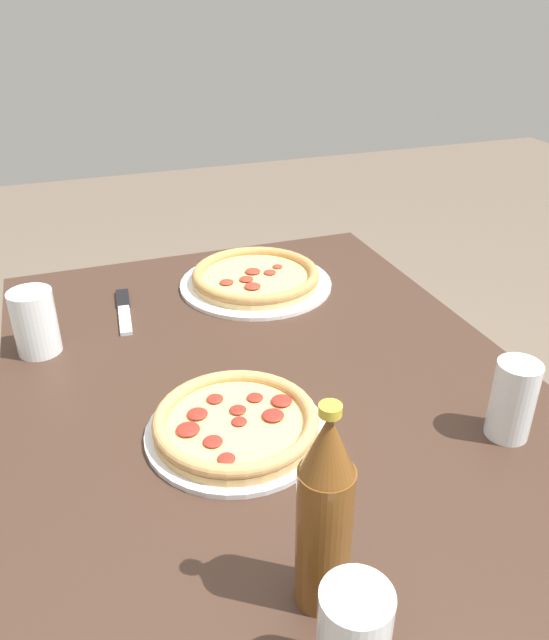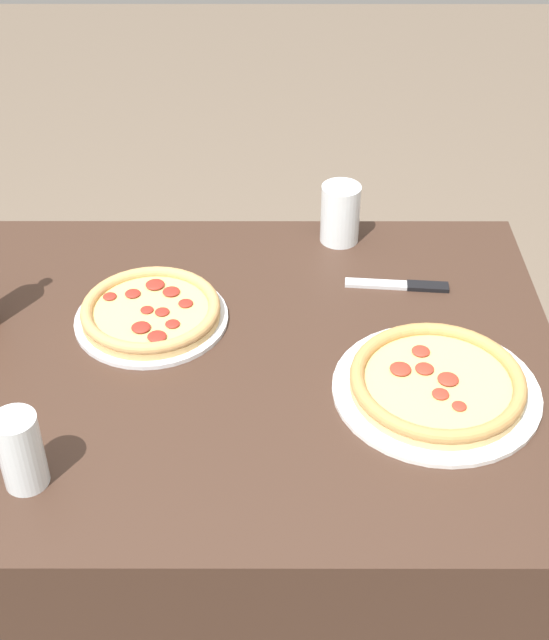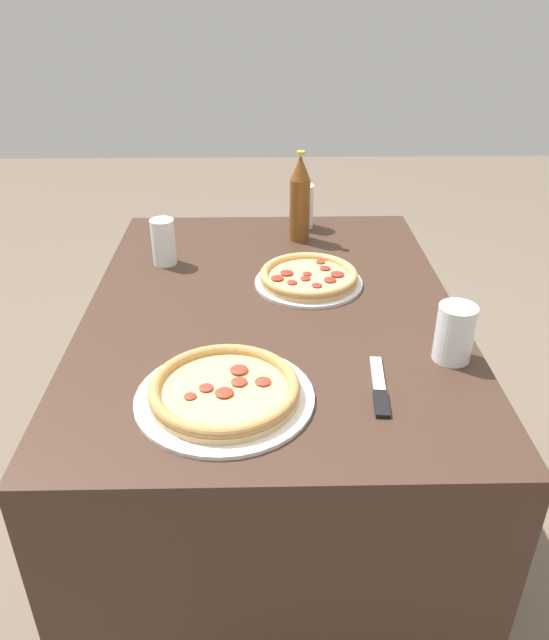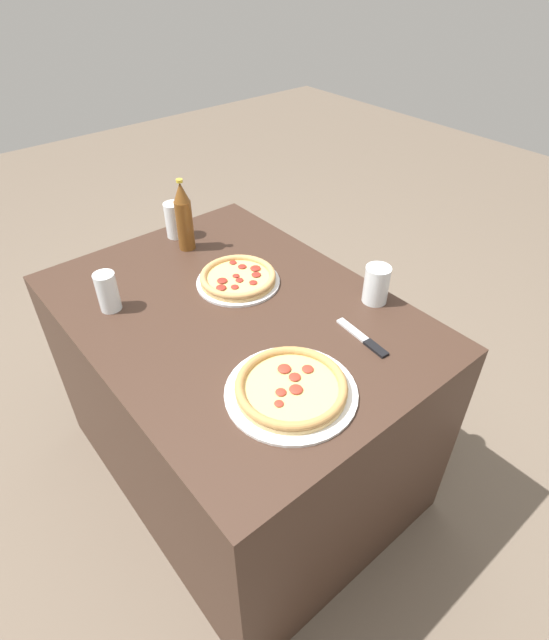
{
  "view_description": "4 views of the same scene",
  "coord_description": "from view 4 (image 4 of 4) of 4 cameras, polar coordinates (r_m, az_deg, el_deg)",
  "views": [
    {
      "loc": [
        0.79,
        -0.28,
        1.31
      ],
      "look_at": [
        -0.09,
        0.03,
        0.8
      ],
      "focal_mm": 35.0,
      "sensor_mm": 36.0,
      "label": 1
    },
    {
      "loc": [
        -0.11,
        1.11,
        1.66
      ],
      "look_at": [
        -0.11,
        0.01,
        0.81
      ],
      "focal_mm": 50.0,
      "sensor_mm": 36.0,
      "label": 2
    },
    {
      "loc": [
        -1.25,
        0.02,
        1.41
      ],
      "look_at": [
        -0.13,
        -0.0,
        0.77
      ],
      "focal_mm": 35.0,
      "sensor_mm": 36.0,
      "label": 3
    },
    {
      "loc": [
        -0.96,
        0.65,
        1.62
      ],
      "look_at": [
        -0.16,
        -0.02,
        0.79
      ],
      "focal_mm": 28.0,
      "sensor_mm": 36.0,
      "label": 4
    }
  ],
  "objects": [
    {
      "name": "glass_cola",
      "position": [
        1.49,
        11.56,
        3.93
      ],
      "size": [
        0.07,
        0.07,
        0.12
      ],
      "color": "white",
      "rests_on": "table"
    },
    {
      "name": "beer_bottle",
      "position": [
        1.72,
        -10.32,
        11.52
      ],
      "size": [
        0.06,
        0.06,
        0.25
      ],
      "color": "brown",
      "rests_on": "table"
    },
    {
      "name": "pizza_veggie",
      "position": [
        1.56,
        -4.19,
        4.79
      ],
      "size": [
        0.26,
        0.26,
        0.04
      ],
      "color": "silver",
      "rests_on": "table"
    },
    {
      "name": "pizza_salami",
      "position": [
        1.2,
        1.91,
        -7.78
      ],
      "size": [
        0.32,
        0.32,
        0.04
      ],
      "color": "white",
      "rests_on": "table"
    },
    {
      "name": "knife",
      "position": [
        1.37,
        10.18,
        -2.15
      ],
      "size": [
        0.19,
        0.04,
        0.01
      ],
      "color": "black",
      "rests_on": "table"
    },
    {
      "name": "glass_lemonade",
      "position": [
        1.51,
        -18.5,
        2.89
      ],
      "size": [
        0.06,
        0.06,
        0.12
      ],
      "color": "white",
      "rests_on": "table"
    },
    {
      "name": "glass_orange_juice",
      "position": [
        1.83,
        -11.34,
        10.95
      ],
      "size": [
        0.07,
        0.07,
        0.13
      ],
      "color": "white",
      "rests_on": "table"
    },
    {
      "name": "table",
      "position": [
        1.71,
        -4.01,
        -8.69
      ],
      "size": [
        1.14,
        0.83,
        0.74
      ],
      "color": "#3D281E",
      "rests_on": "ground_plane"
    },
    {
      "name": "ground_plane",
      "position": [
        1.99,
        -3.53,
        -15.88
      ],
      "size": [
        8.0,
        8.0,
        0.0
      ],
      "primitive_type": "plane",
      "color": "#6B5B4C"
    }
  ]
}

